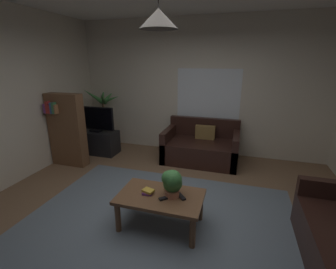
{
  "coord_description": "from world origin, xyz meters",
  "views": [
    {
      "loc": [
        0.87,
        -2.55,
        1.98
      ],
      "look_at": [
        0.0,
        0.3,
        1.05
      ],
      "focal_mm": 25.47,
      "sensor_mm": 36.0,
      "label": 1
    }
  ],
  "objects_px": {
    "remote_on_table_0": "(166,198)",
    "remote_on_table_1": "(181,196)",
    "coffee_table": "(160,200)",
    "tv": "(95,119)",
    "book_on_table_0": "(147,193)",
    "potted_palm_corner": "(104,120)",
    "bookshelf_corner": "(67,129)",
    "potted_plant_on_table": "(172,182)",
    "tv_stand": "(98,142)",
    "pendant_lamp": "(158,18)",
    "couch_under_window": "(201,148)",
    "book_on_table_1": "(148,191)"
  },
  "relations": [
    {
      "from": "book_on_table_0",
      "to": "remote_on_table_0",
      "type": "bearing_deg",
      "value": -7.12
    },
    {
      "from": "potted_plant_on_table",
      "to": "pendant_lamp",
      "type": "bearing_deg",
      "value": -168.91
    },
    {
      "from": "book_on_table_0",
      "to": "tv",
      "type": "xyz_separation_m",
      "value": [
        -1.96,
        1.93,
        0.34
      ]
    },
    {
      "from": "book_on_table_1",
      "to": "bookshelf_corner",
      "type": "relative_size",
      "value": 0.09
    },
    {
      "from": "remote_on_table_1",
      "to": "tv",
      "type": "bearing_deg",
      "value": 100.62
    },
    {
      "from": "coffee_table",
      "to": "tv",
      "type": "height_order",
      "value": "tv"
    },
    {
      "from": "book_on_table_0",
      "to": "tv",
      "type": "bearing_deg",
      "value": 135.54
    },
    {
      "from": "remote_on_table_1",
      "to": "potted_palm_corner",
      "type": "height_order",
      "value": "potted_palm_corner"
    },
    {
      "from": "potted_palm_corner",
      "to": "pendant_lamp",
      "type": "relative_size",
      "value": 2.54
    },
    {
      "from": "potted_plant_on_table",
      "to": "couch_under_window",
      "type": "bearing_deg",
      "value": 89.83
    },
    {
      "from": "couch_under_window",
      "to": "remote_on_table_0",
      "type": "bearing_deg",
      "value": -91.52
    },
    {
      "from": "potted_plant_on_table",
      "to": "potted_palm_corner",
      "type": "relative_size",
      "value": 0.24
    },
    {
      "from": "tv",
      "to": "pendant_lamp",
      "type": "bearing_deg",
      "value": -41.88
    },
    {
      "from": "remote_on_table_0",
      "to": "book_on_table_1",
      "type": "bearing_deg",
      "value": -142.56
    },
    {
      "from": "remote_on_table_0",
      "to": "tv",
      "type": "bearing_deg",
      "value": -173.57
    },
    {
      "from": "book_on_table_1",
      "to": "book_on_table_0",
      "type": "bearing_deg",
      "value": -114.59
    },
    {
      "from": "coffee_table",
      "to": "remote_on_table_1",
      "type": "relative_size",
      "value": 6.4
    },
    {
      "from": "book_on_table_0",
      "to": "remote_on_table_1",
      "type": "height_order",
      "value": "book_on_table_0"
    },
    {
      "from": "potted_plant_on_table",
      "to": "bookshelf_corner",
      "type": "distance_m",
      "value": 2.73
    },
    {
      "from": "tv_stand",
      "to": "remote_on_table_1",
      "type": "bearing_deg",
      "value": -38.59
    },
    {
      "from": "bookshelf_corner",
      "to": "pendant_lamp",
      "type": "height_order",
      "value": "pendant_lamp"
    },
    {
      "from": "potted_palm_corner",
      "to": "pendant_lamp",
      "type": "xyz_separation_m",
      "value": [
        2.23,
        -2.44,
        1.74
      ]
    },
    {
      "from": "bookshelf_corner",
      "to": "coffee_table",
      "type": "bearing_deg",
      "value": -28.13
    },
    {
      "from": "book_on_table_1",
      "to": "pendant_lamp",
      "type": "xyz_separation_m",
      "value": [
        0.15,
        0.01,
        1.9
      ]
    },
    {
      "from": "bookshelf_corner",
      "to": "pendant_lamp",
      "type": "relative_size",
      "value": 2.49
    },
    {
      "from": "bookshelf_corner",
      "to": "book_on_table_0",
      "type": "bearing_deg",
      "value": -30.34
    },
    {
      "from": "potted_palm_corner",
      "to": "pendant_lamp",
      "type": "distance_m",
      "value": 3.73
    },
    {
      "from": "bookshelf_corner",
      "to": "potted_palm_corner",
      "type": "bearing_deg",
      "value": 86.36
    },
    {
      "from": "book_on_table_0",
      "to": "pendant_lamp",
      "type": "distance_m",
      "value": 1.94
    },
    {
      "from": "coffee_table",
      "to": "book_on_table_0",
      "type": "relative_size",
      "value": 8.63
    },
    {
      "from": "tv_stand",
      "to": "potted_palm_corner",
      "type": "height_order",
      "value": "potted_palm_corner"
    },
    {
      "from": "remote_on_table_1",
      "to": "pendant_lamp",
      "type": "bearing_deg",
      "value": 146.34
    },
    {
      "from": "potted_palm_corner",
      "to": "bookshelf_corner",
      "type": "bearing_deg",
      "value": -93.64
    },
    {
      "from": "potted_plant_on_table",
      "to": "potted_palm_corner",
      "type": "xyz_separation_m",
      "value": [
        -2.37,
        2.41,
        0.01
      ]
    },
    {
      "from": "book_on_table_0",
      "to": "potted_palm_corner",
      "type": "height_order",
      "value": "potted_palm_corner"
    },
    {
      "from": "remote_on_table_0",
      "to": "potted_palm_corner",
      "type": "bearing_deg",
      "value": -179.1
    },
    {
      "from": "coffee_table",
      "to": "potted_plant_on_table",
      "type": "relative_size",
      "value": 3.0
    },
    {
      "from": "book_on_table_1",
      "to": "pendant_lamp",
      "type": "bearing_deg",
      "value": 3.9
    },
    {
      "from": "remote_on_table_0",
      "to": "tv_stand",
      "type": "xyz_separation_m",
      "value": [
        -2.2,
        1.98,
        -0.18
      ]
    },
    {
      "from": "remote_on_table_1",
      "to": "potted_palm_corner",
      "type": "relative_size",
      "value": 0.11
    },
    {
      "from": "tv",
      "to": "pendant_lamp",
      "type": "distance_m",
      "value": 3.26
    },
    {
      "from": "potted_plant_on_table",
      "to": "potted_palm_corner",
      "type": "bearing_deg",
      "value": 134.47
    },
    {
      "from": "book_on_table_0",
      "to": "remote_on_table_0",
      "type": "distance_m",
      "value": 0.24
    },
    {
      "from": "tv",
      "to": "bookshelf_corner",
      "type": "height_order",
      "value": "bookshelf_corner"
    },
    {
      "from": "remote_on_table_0",
      "to": "coffee_table",
      "type": "bearing_deg",
      "value": -165.25
    },
    {
      "from": "couch_under_window",
      "to": "tv_stand",
      "type": "height_order",
      "value": "couch_under_window"
    },
    {
      "from": "remote_on_table_0",
      "to": "bookshelf_corner",
      "type": "bearing_deg",
      "value": -160.29
    },
    {
      "from": "book_on_table_1",
      "to": "tv",
      "type": "relative_size",
      "value": 0.15
    },
    {
      "from": "remote_on_table_0",
      "to": "remote_on_table_1",
      "type": "distance_m",
      "value": 0.19
    },
    {
      "from": "book_on_table_0",
      "to": "remote_on_table_0",
      "type": "xyz_separation_m",
      "value": [
        0.24,
        -0.03,
        -0.0
      ]
    }
  ]
}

